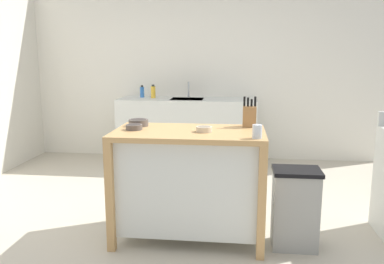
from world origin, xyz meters
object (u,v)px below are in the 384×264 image
(knife_block, at_px, (249,116))
(bottle_dish_soap, at_px, (153,92))
(bowl_ceramic_wide, at_px, (138,123))
(sink_faucet, at_px, (189,90))
(bowl_ceramic_small, at_px, (204,129))
(bowl_stoneware_deep, at_px, (134,127))
(kitchen_island, at_px, (189,179))
(bottle_spray_cleaner, at_px, (142,92))
(drinking_cup, at_px, (257,132))
(trash_bin, at_px, (295,208))

(knife_block, bearing_deg, bottle_dish_soap, 120.52)
(bowl_ceramic_wide, bearing_deg, sink_faucet, 86.64)
(bottle_dish_soap, bearing_deg, knife_block, -59.48)
(bowl_ceramic_small, relative_size, bowl_stoneware_deep, 0.96)
(kitchen_island, relative_size, bowl_stoneware_deep, 9.07)
(sink_faucet, height_order, bottle_dish_soap, sink_faucet)
(bowl_ceramic_wide, height_order, bowl_stoneware_deep, bowl_ceramic_wide)
(bowl_ceramic_small, height_order, bottle_spray_cleaner, bottle_spray_cleaner)
(knife_block, xyz_separation_m, bowl_ceramic_wide, (-0.92, -0.07, -0.06))
(bowl_stoneware_deep, xyz_separation_m, bottle_dish_soap, (-0.35, 2.39, 0.06))
(bowl_stoneware_deep, distance_m, drinking_cup, 0.98)
(drinking_cup, distance_m, sink_faucet, 2.84)
(sink_faucet, bearing_deg, bottle_spray_cleaner, -176.67)
(bowl_stoneware_deep, bearing_deg, knife_block, 14.73)
(sink_faucet, bearing_deg, bowl_ceramic_small, -80.27)
(sink_faucet, distance_m, bottle_dish_soap, 0.49)
(bowl_ceramic_wide, bearing_deg, bottle_spray_cleaner, 102.79)
(knife_block, height_order, bowl_ceramic_wide, knife_block)
(knife_block, distance_m, bowl_ceramic_wide, 0.93)
(sink_faucet, xyz_separation_m, bottle_spray_cleaner, (-0.66, -0.04, -0.03))
(bowl_ceramic_wide, height_order, bottle_dish_soap, bottle_dish_soap)
(bowl_ceramic_wide, relative_size, drinking_cup, 1.65)
(sink_faucet, bearing_deg, drinking_cup, -73.05)
(sink_faucet, bearing_deg, kitchen_island, -82.87)
(bowl_ceramic_wide, bearing_deg, bottle_dish_soap, 98.86)
(sink_faucet, relative_size, bottle_dish_soap, 1.19)
(bowl_ceramic_small, distance_m, bottle_dish_soap, 2.58)
(bottle_spray_cleaner, bearing_deg, bottle_dish_soap, -20.24)
(bowl_stoneware_deep, bearing_deg, bowl_ceramic_small, -2.51)
(kitchen_island, xyz_separation_m, bowl_ceramic_small, (0.12, -0.04, 0.42))
(bottle_dish_soap, bearing_deg, bottle_spray_cleaner, 159.76)
(bowl_stoneware_deep, height_order, trash_bin, bowl_stoneware_deep)
(knife_block, bearing_deg, sink_faucet, 109.21)
(trash_bin, bearing_deg, bottle_spray_cleaner, 125.58)
(kitchen_island, xyz_separation_m, knife_block, (0.47, 0.23, 0.49))
(trash_bin, xyz_separation_m, bottle_dish_soap, (-1.63, 2.45, 0.66))
(kitchen_island, bearing_deg, trash_bin, -5.06)
(bowl_stoneware_deep, height_order, drinking_cup, drinking_cup)
(drinking_cup, height_order, bottle_spray_cleaner, bottle_spray_cleaner)
(trash_bin, height_order, sink_faucet, sink_faucet)
(knife_block, height_order, trash_bin, knife_block)
(kitchen_island, distance_m, bowl_ceramic_small, 0.44)
(bowl_stoneware_deep, distance_m, bottle_spray_cleaner, 2.51)
(trash_bin, bearing_deg, knife_block, 139.95)
(sink_faucet, bearing_deg, bottle_dish_soap, -168.10)
(knife_block, distance_m, sink_faucet, 2.38)
(knife_block, relative_size, bottle_dish_soap, 1.36)
(kitchen_island, distance_m, bottle_dish_soap, 2.55)
(knife_block, bearing_deg, kitchen_island, -154.23)
(bowl_stoneware_deep, distance_m, sink_faucet, 2.50)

